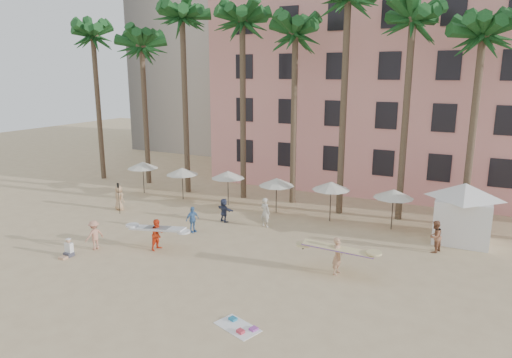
{
  "coord_description": "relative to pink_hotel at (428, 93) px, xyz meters",
  "views": [
    {
      "loc": [
        11.79,
        -15.84,
        9.76
      ],
      "look_at": [
        0.69,
        6.0,
        4.0
      ],
      "focal_mm": 32.0,
      "sensor_mm": 36.0,
      "label": 1
    }
  ],
  "objects": [
    {
      "name": "paddle",
      "position": [
        -17.77,
        -18.71,
        -6.59
      ],
      "size": [
        0.18,
        0.04,
        2.23
      ],
      "color": "black",
      "rests_on": "ground"
    },
    {
      "name": "beach_towel",
      "position": [
        -3.08,
        -27.82,
        -7.97
      ],
      "size": [
        2.03,
        1.53,
        0.14
      ],
      "color": "white",
      "rests_on": "ground"
    },
    {
      "name": "beachgoers",
      "position": [
        -9.63,
        -18.77,
        -7.13
      ],
      "size": [
        22.21,
        9.36,
        1.93
      ],
      "color": "tan",
      "rests_on": "ground"
    },
    {
      "name": "pink_hotel",
      "position": [
        0.0,
        0.0,
        0.0
      ],
      "size": [
        35.0,
        14.0,
        16.0
      ],
      "primitive_type": "cube",
      "color": "pink",
      "rests_on": "ground"
    },
    {
      "name": "seated_man",
      "position": [
        -14.77,
        -25.83,
        -7.66
      ],
      "size": [
        0.44,
        0.76,
        0.99
      ],
      "color": "#3F3F4C",
      "rests_on": "ground"
    },
    {
      "name": "ground",
      "position": [
        -7.0,
        -26.0,
        -8.0
      ],
      "size": [
        120.0,
        120.0,
        0.0
      ],
      "primitive_type": "plane",
      "color": "#D1B789",
      "rests_on": "ground"
    },
    {
      "name": "palm_row",
      "position": [
        -6.49,
        -11.0,
        4.97
      ],
      "size": [
        44.4,
        5.4,
        16.3
      ],
      "color": "brown",
      "rests_on": "ground"
    },
    {
      "name": "carrier_white",
      "position": [
        -11.08,
        -22.79,
        -7.05
      ],
      "size": [
        3.35,
        1.17,
        1.76
      ],
      "color": "#F54119",
      "rests_on": "ground"
    },
    {
      "name": "umbrella_row",
      "position": [
        -10.0,
        -13.5,
        -5.67
      ],
      "size": [
        22.5,
        2.7,
        2.73
      ],
      "color": "#332B23",
      "rests_on": "ground"
    },
    {
      "name": "cabana",
      "position": [
        4.03,
        -13.55,
        -5.93
      ],
      "size": [
        4.62,
        4.62,
        3.5
      ],
      "color": "white",
      "rests_on": "ground"
    },
    {
      "name": "carrier_yellow",
      "position": [
        -1.12,
        -21.34,
        -6.94
      ],
      "size": [
        3.53,
        1.28,
        1.89
      ],
      "color": "tan",
      "rests_on": "ground"
    }
  ]
}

